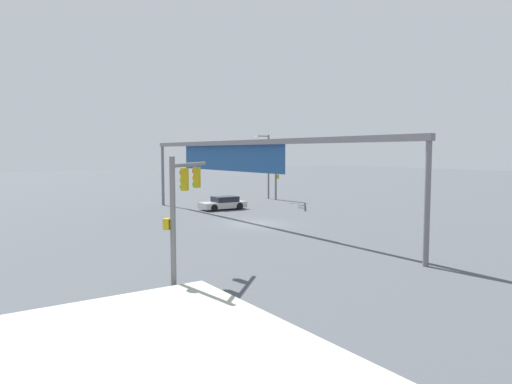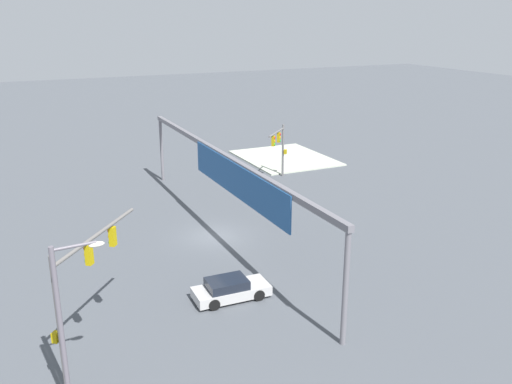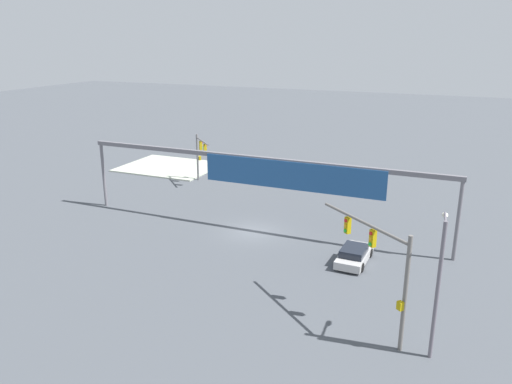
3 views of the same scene
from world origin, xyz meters
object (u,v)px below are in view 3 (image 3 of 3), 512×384
Objects in this scene: streetlamp_curved_arm at (439,279)px; sedan_car_approaching at (354,255)px; traffic_signal_near_corner at (382,259)px; traffic_signal_opposite_side at (200,151)px.

sedan_car_approaching is (5.84, -9.10, -3.60)m from streetlamp_curved_arm.
traffic_signal_opposite_side is (22.69, -21.55, -0.81)m from traffic_signal_near_corner.
traffic_signal_near_corner reaches higher than sedan_car_approaching.
traffic_signal_near_corner is 31.30m from traffic_signal_opposite_side.
streetlamp_curved_arm is at bearing -159.48° from traffic_signal_near_corner.
traffic_signal_near_corner is 1.45× the size of sedan_car_approaching.
sedan_car_approaching is (2.99, -8.12, -3.72)m from traffic_signal_near_corner.
traffic_signal_near_corner reaches higher than traffic_signal_opposite_side.
traffic_signal_near_corner is 9.42m from sedan_car_approaching.
streetlamp_curved_arm is 11.40m from sedan_car_approaching.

